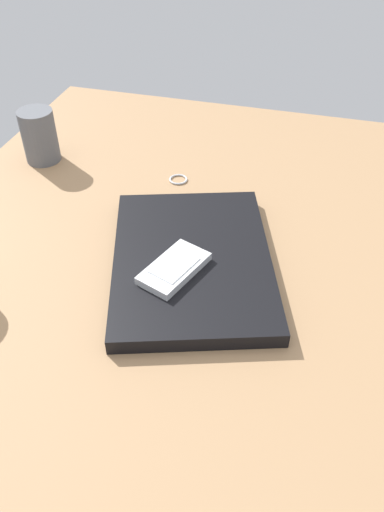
% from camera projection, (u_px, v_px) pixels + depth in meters
% --- Properties ---
extents(desk_surface, '(1.20, 0.80, 0.03)m').
position_uv_depth(desk_surface, '(146.00, 294.00, 0.72)').
color(desk_surface, '#9E7751').
rests_on(desk_surface, ground).
extents(laptop_closed, '(0.36, 0.31, 0.02)m').
position_uv_depth(laptop_closed, '(192.00, 261.00, 0.73)').
color(laptop_closed, black).
rests_on(laptop_closed, desk_surface).
extents(cell_phone_on_laptop, '(0.11, 0.09, 0.01)m').
position_uv_depth(cell_phone_on_laptop, '(174.00, 268.00, 0.69)').
color(cell_phone_on_laptop, silver).
rests_on(cell_phone_on_laptop, laptop_closed).
extents(pen_cup, '(0.06, 0.06, 0.10)m').
position_uv_depth(pen_cup, '(39.00, 136.00, 0.93)').
color(pen_cup, '#595B60').
rests_on(pen_cup, desk_surface).
extents(key_ring, '(0.03, 0.03, 0.00)m').
position_uv_depth(key_ring, '(178.00, 179.00, 0.91)').
color(key_ring, silver).
rests_on(key_ring, desk_surface).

